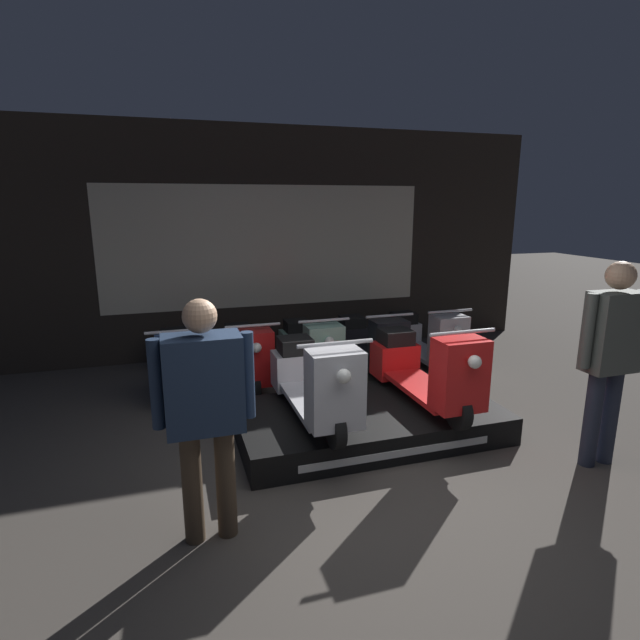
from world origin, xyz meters
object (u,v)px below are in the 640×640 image
Objects in this scene: scooter_backrow_1 at (246,355)px; person_right_browsing at (611,349)px; person_left_browsing at (205,401)px; scooter_backrow_4 at (425,339)px; scooter_backrow_3 at (369,344)px; scooter_backrow_2 at (310,349)px; scooter_display_left at (313,381)px; scooter_display_right at (424,369)px; scooter_backrow_0 at (176,361)px.

scooter_backrow_1 is 0.97× the size of person_right_browsing.
person_right_browsing reaches higher than person_left_browsing.
person_right_browsing is at bearing -88.70° from scooter_backrow_4.
scooter_backrow_3 is 3.06m from person_right_browsing.
person_right_browsing is at bearing -59.23° from scooter_backrow_2.
person_right_browsing is (0.88, -2.86, 0.67)m from scooter_backrow_3.
scooter_display_left is 1.00× the size of scooter_display_right.
scooter_backrow_4 is at bearing 0.00° from scooter_backrow_3.
person_left_browsing is at bearing -87.55° from scooter_backrow_0.
scooter_backrow_1 is (0.82, 0.00, 0.00)m from scooter_backrow_0.
scooter_backrow_0 is 1.00× the size of scooter_backrow_3.
scooter_backrow_4 is at bearing 0.00° from scooter_backrow_0.
scooter_backrow_3 is at bearing 0.00° from scooter_backrow_2.
scooter_backrow_0 is at bearing 180.00° from scooter_backrow_4.
scooter_backrow_1 is 1.04× the size of person_left_browsing.
scooter_backrow_4 is (0.82, 0.00, 0.00)m from scooter_backrow_3.
scooter_backrow_2 is (0.82, 0.00, 0.00)m from scooter_backrow_1.
scooter_backrow_1 is at bearing 100.26° from scooter_display_left.
scooter_display_left reaches higher than scooter_backrow_1.
scooter_display_right is at bearing -38.58° from scooter_backrow_0.
person_right_browsing is (1.08, -1.06, 0.41)m from scooter_display_right.
scooter_backrow_2 is 1.04× the size of person_left_browsing.
person_right_browsing is (0.06, -2.86, 0.67)m from scooter_backrow_4.
person_right_browsing is (1.70, -2.86, 0.67)m from scooter_backrow_2.
scooter_backrow_1 is (-0.33, 1.80, -0.26)m from scooter_display_left.
scooter_backrow_1 is at bearing 128.64° from scooter_display_right.
scooter_backrow_3 is at bearing 50.78° from person_left_browsing.
scooter_backrow_1 is at bearing 180.00° from scooter_backrow_2.
scooter_backrow_3 is 1.00× the size of scooter_backrow_4.
scooter_display_left is at bearing 45.94° from person_left_browsing.
scooter_backrow_0 is at bearing 180.00° from scooter_backrow_3.
scooter_backrow_4 is (2.45, 0.00, 0.00)m from scooter_backrow_1.
scooter_backrow_2 and scooter_backrow_3 have the same top height.
scooter_backrow_3 is (1.31, 1.80, -0.26)m from scooter_display_left.
scooter_display_right is at bearing 26.31° from person_left_browsing.
scooter_backrow_0 is 2.92m from person_left_browsing.
scooter_display_left reaches higher than scooter_backrow_3.
scooter_backrow_4 is (2.13, 1.80, -0.26)m from scooter_display_left.
scooter_backrow_2 is (0.49, 1.80, -0.26)m from scooter_display_left.
person_left_browsing is at bearing -103.69° from scooter_backrow_1.
scooter_backrow_3 is at bearing 0.00° from scooter_backrow_0.
scooter_display_left is 2.24m from scooter_backrow_3.
scooter_display_right is 1.00× the size of scooter_backrow_0.
person_right_browsing reaches higher than scooter_backrow_4.
scooter_backrow_0 is 1.64m from scooter_backrow_2.
scooter_display_right reaches higher than scooter_backrow_3.
scooter_backrow_0 is 2.45m from scooter_backrow_3.
scooter_display_right is at bearing -96.22° from scooter_backrow_3.
person_left_browsing is 0.94× the size of person_right_browsing.
scooter_backrow_1 is 1.64m from scooter_backrow_3.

